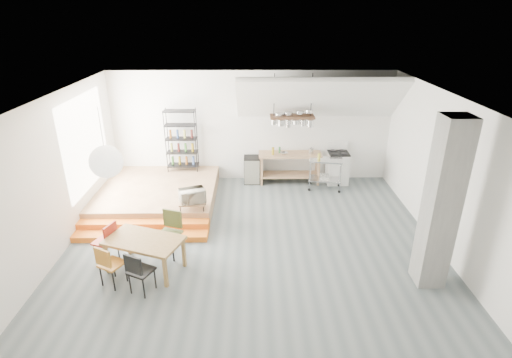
{
  "coord_description": "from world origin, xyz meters",
  "views": [
    {
      "loc": [
        -0.0,
        -7.67,
        4.76
      ],
      "look_at": [
        0.09,
        0.8,
        1.12
      ],
      "focal_mm": 28.0,
      "sensor_mm": 36.0,
      "label": 1
    }
  ],
  "objects_px": {
    "stove": "(337,167)",
    "dining_table": "(144,243)",
    "mini_fridge": "(252,170)",
    "rolling_cart": "(325,170)"
  },
  "relations": [
    {
      "from": "rolling_cart",
      "to": "mini_fridge",
      "type": "xyz_separation_m",
      "value": [
        -2.07,
        0.5,
        -0.19
      ]
    },
    {
      "from": "rolling_cart",
      "to": "mini_fridge",
      "type": "height_order",
      "value": "rolling_cart"
    },
    {
      "from": "mini_fridge",
      "to": "rolling_cart",
      "type": "bearing_deg",
      "value": -13.61
    },
    {
      "from": "stove",
      "to": "dining_table",
      "type": "relative_size",
      "value": 0.72
    },
    {
      "from": "dining_table",
      "to": "mini_fridge",
      "type": "relative_size",
      "value": 2.08
    },
    {
      "from": "rolling_cart",
      "to": "mini_fridge",
      "type": "bearing_deg",
      "value": 176.57
    },
    {
      "from": "dining_table",
      "to": "rolling_cart",
      "type": "bearing_deg",
      "value": 62.69
    },
    {
      "from": "stove",
      "to": "dining_table",
      "type": "bearing_deg",
      "value": -137.2
    },
    {
      "from": "stove",
      "to": "dining_table",
      "type": "xyz_separation_m",
      "value": [
        -4.58,
        -4.24,
        0.13
      ]
    },
    {
      "from": "dining_table",
      "to": "rolling_cart",
      "type": "relative_size",
      "value": 1.66
    }
  ]
}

